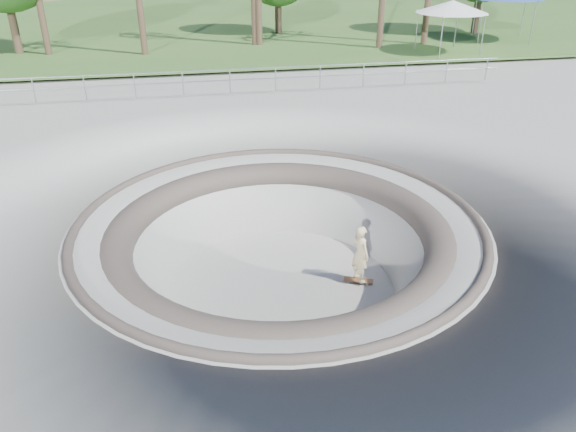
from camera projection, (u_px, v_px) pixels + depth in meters
name	position (u px, v px, depth m)	size (l,w,h in m)	color
ground	(279.00, 223.00, 13.99)	(180.00, 180.00, 0.00)	#A6A5A0
skate_bowl	(279.00, 284.00, 14.83)	(14.00, 14.00, 4.10)	#A6A5A0
grass_strip	(202.00, 19.00, 43.57)	(180.00, 36.00, 0.12)	#376026
distant_hills	(227.00, 54.00, 67.75)	(103.20, 45.00, 28.60)	brown
safety_railing	(230.00, 81.00, 24.15)	(25.00, 0.06, 1.03)	#909498
skateboard	(358.00, 280.00, 14.98)	(0.81, 0.51, 0.08)	brown
skater	(360.00, 254.00, 14.61)	(0.59, 0.39, 1.61)	beige
canopy_white	(452.00, 7.00, 30.63)	(5.45, 5.45, 2.77)	#909498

